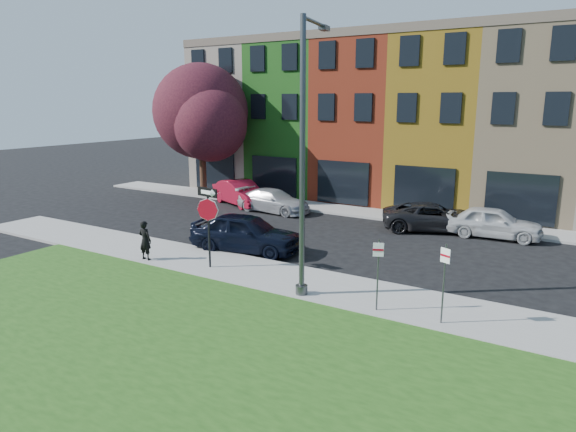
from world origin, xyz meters
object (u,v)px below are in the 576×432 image
Objects in this scene: stop_sign at (208,211)px; man at (145,240)px; sedan_near at (246,233)px; street_lamp at (304,160)px.

stop_sign is 1.94× the size of man.
sedan_near is at bearing 104.86° from stop_sign.
street_lamp is (4.38, -0.39, 2.21)m from stop_sign.
street_lamp reaches higher than sedan_near.
man is at bearing -159.38° from stop_sign.
man is at bearing 171.15° from street_lamp.
man is 0.18× the size of street_lamp.
man is (-2.82, -0.59, -1.41)m from stop_sign.
sedan_near is at bearing -129.60° from man.
stop_sign is 0.60× the size of sedan_near.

